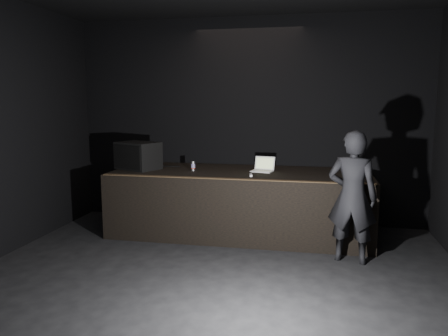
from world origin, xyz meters
The scene contains 11 objects.
ground centered at (0.00, 0.00, 0.00)m, with size 7.00×7.00×0.00m, color black.
room_walls centered at (0.00, 0.00, 2.02)m, with size 6.10×7.10×3.52m.
stage_riser centered at (0.00, 2.73, 0.50)m, with size 4.00×1.50×1.00m, color black.
riser_lip centered at (0.00, 2.02, 1.01)m, with size 3.92×0.10×0.01m, color brown.
stage_monitor centered at (-1.67, 2.64, 1.22)m, with size 0.79×0.71×0.44m.
cable centered at (-1.51, 2.97, 1.01)m, with size 0.02×0.02×0.89m, color black.
laptop centered at (0.35, 2.82, 1.06)m, with size 0.38×0.35×0.22m.
beer_can centered at (-0.74, 2.62, 1.08)m, with size 0.07×0.07×0.16m.
plastic_cup centered at (0.25, 2.97, 1.05)m, with size 0.08×0.08×0.10m, color white.
wii_remote centered at (0.22, 2.33, 1.01)m, with size 0.04×0.16×0.03m, color white.
person centered at (1.63, 1.78, 0.87)m, with size 0.63×0.42×1.74m, color black.
Camera 1 is at (1.10, -3.97, 2.10)m, focal length 35.00 mm.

